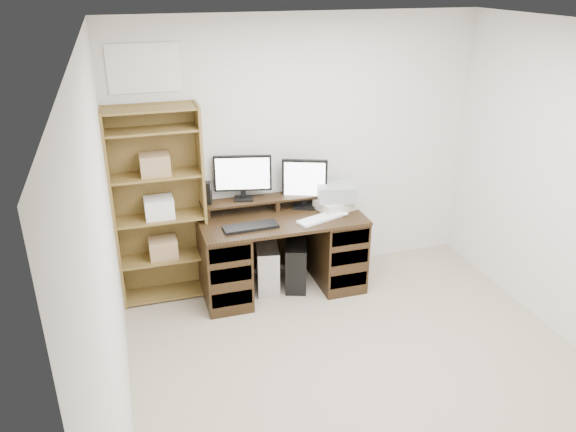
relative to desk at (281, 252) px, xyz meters
name	(u,v)px	position (x,y,z in m)	size (l,w,h in m)	color
room	(395,240)	(0.28, -1.64, 0.86)	(3.54, 4.04, 2.54)	tan
desk	(281,252)	(0.00, 0.00, 0.00)	(1.50, 0.70, 0.75)	black
riser_shelf	(275,199)	(0.00, 0.21, 0.45)	(1.40, 0.22, 0.12)	black
monitor_wide	(243,175)	(-0.29, 0.25, 0.71)	(0.52, 0.18, 0.42)	black
monitor_small	(305,181)	(0.28, 0.18, 0.61)	(0.41, 0.23, 0.47)	black
speaker	(207,193)	(-0.63, 0.23, 0.58)	(0.08, 0.08, 0.21)	black
keyboard_black	(251,227)	(-0.32, -0.16, 0.37)	(0.48, 0.16, 0.03)	black
keyboard_white	(321,218)	(0.33, -0.16, 0.37)	(0.46, 0.14, 0.02)	white
mouse	(344,214)	(0.56, -0.13, 0.38)	(0.09, 0.06, 0.04)	white
printer	(336,204)	(0.55, 0.04, 0.40)	(0.35, 0.27, 0.09)	beige
basket	(336,192)	(0.55, 0.04, 0.52)	(0.35, 0.25, 0.15)	#94999E
tower_silver	(267,266)	(-0.12, 0.07, -0.16)	(0.20, 0.45, 0.45)	silver
tower_black	(296,263)	(0.16, 0.03, -0.16)	(0.33, 0.50, 0.46)	black
bookshelf	(159,205)	(-1.07, 0.21, 0.53)	(0.80, 0.30, 1.80)	olive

